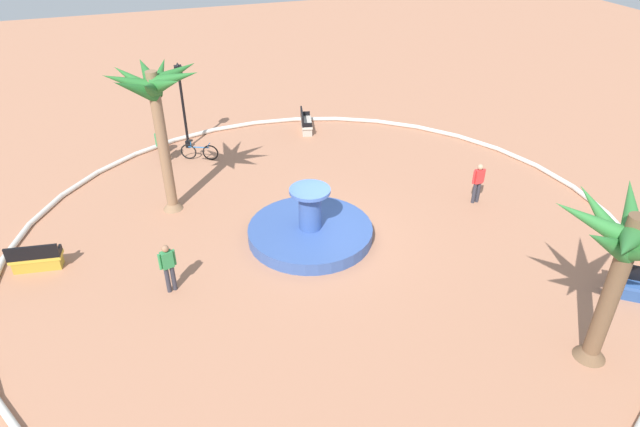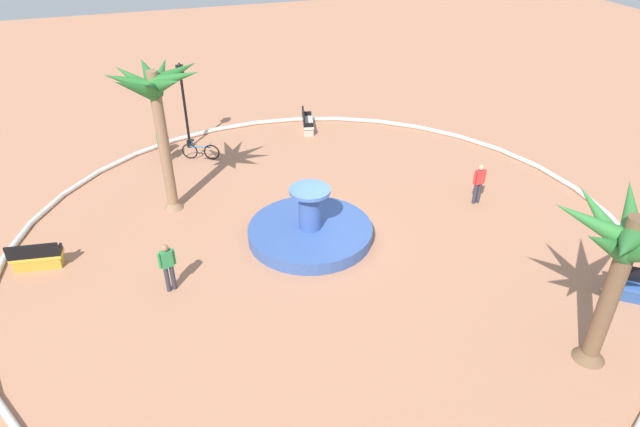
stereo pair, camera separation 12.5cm
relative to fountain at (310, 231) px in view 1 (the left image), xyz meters
name	(u,v)px [view 1 (the left image)]	position (x,y,z in m)	size (l,w,h in m)	color
ground_plane	(324,237)	(-0.46, 0.14, -0.29)	(80.00, 80.00, 0.00)	tan
plaza_curb	(324,235)	(-0.46, 0.14, -0.19)	(21.66, 21.66, 0.20)	silver
fountain	(310,231)	(0.00, 0.00, 0.00)	(4.37, 4.37, 1.97)	#38569E
palm_tree_near_fountain	(155,97)	(4.38, -3.58, 4.17)	(3.31, 3.31, 5.62)	#8E6B4C
palm_tree_by_curb	(630,247)	(-5.32, 7.75, 3.31)	(3.69, 3.60, 4.70)	brown
bench_east	(37,260)	(8.92, -1.16, 0.05)	(1.65, 0.72, 1.00)	gold
bench_west	(306,124)	(-2.69, -9.02, 0.05)	(0.87, 1.67, 1.00)	beige
bench_southeast	(636,288)	(-8.31, 6.19, 0.05)	(1.57, 1.38, 1.00)	#335BA8
lamppost	(182,99)	(3.08, -8.99, 2.05)	(0.32, 0.32, 4.00)	black
trash_bin	(163,145)	(4.22, -8.74, 0.09)	(0.46, 0.46, 0.73)	black
bicycle_red_frame	(199,152)	(2.77, -7.50, 0.09)	(1.59, 0.78, 0.94)	black
person_cyclist_helmet	(160,145)	(4.39, -7.59, 0.62)	(0.34, 0.47, 1.63)	#33333D
person_cyclist_photo	(168,266)	(4.92, 1.35, 0.65)	(0.51, 0.28, 1.69)	#33333D
person_pedestrian_stroll	(478,181)	(-6.84, -0.27, 0.63)	(0.53, 0.22, 1.65)	#33333D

